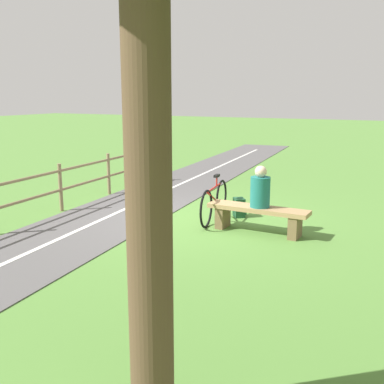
# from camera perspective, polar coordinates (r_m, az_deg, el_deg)

# --- Properties ---
(ground_plane) EXTENTS (80.00, 80.00, 0.00)m
(ground_plane) POSITION_cam_1_polar(r_m,az_deg,el_deg) (9.36, -0.63, -3.35)
(ground_plane) COLOR #548438
(bench) EXTENTS (1.88, 0.50, 0.48)m
(bench) POSITION_cam_1_polar(r_m,az_deg,el_deg) (8.45, 8.17, -2.79)
(bench) COLOR #A88456
(bench) RESTS_ON ground_plane
(person_seated) EXTENTS (0.37, 0.37, 0.76)m
(person_seated) POSITION_cam_1_polar(r_m,az_deg,el_deg) (8.34, 8.48, 0.30)
(person_seated) COLOR #1E6B66
(person_seated) RESTS_ON bench
(bicycle) EXTENTS (0.27, 1.81, 0.91)m
(bicycle) POSITION_cam_1_polar(r_m,az_deg,el_deg) (9.16, 2.79, -1.21)
(bicycle) COLOR black
(bicycle) RESTS_ON ground_plane
(backpack) EXTENTS (0.33, 0.34, 0.39)m
(backpack) POSITION_cam_1_polar(r_m,az_deg,el_deg) (9.52, 5.90, -1.94)
(backpack) COLOR #1E4C2D
(backpack) RESTS_ON ground_plane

